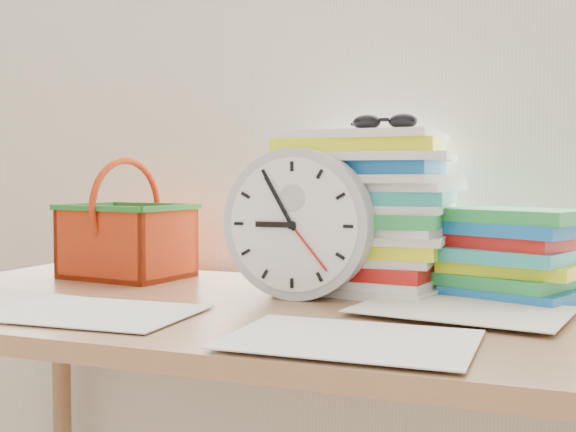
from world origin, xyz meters
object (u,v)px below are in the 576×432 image
at_px(basket, 127,219).
at_px(book_stack, 506,254).
at_px(clock, 298,224).
at_px(desk, 254,346).
at_px(paper_stack, 366,211).

bearing_deg(basket, book_stack, 8.70).
height_order(clock, book_stack, clock).
distance_m(desk, paper_stack, 0.34).
bearing_deg(clock, book_stack, 21.05).
bearing_deg(desk, book_stack, 27.03).
relative_size(desk, paper_stack, 4.12).
xyz_separation_m(paper_stack, clock, (-0.08, -0.15, -0.02)).
distance_m(desk, book_stack, 0.47).
bearing_deg(paper_stack, basket, -177.02).
distance_m(desk, basket, 0.47).
relative_size(paper_stack, book_stack, 1.26).
distance_m(paper_stack, basket, 0.52).
xyz_separation_m(book_stack, basket, (-0.78, -0.01, 0.05)).
xyz_separation_m(clock, book_stack, (0.34, 0.13, -0.05)).
distance_m(paper_stack, book_stack, 0.27).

